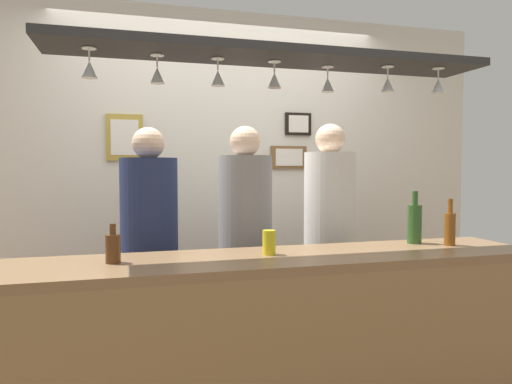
# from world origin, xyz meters

# --- Properties ---
(back_wall) EXTENTS (4.40, 0.06, 2.60)m
(back_wall) POSITION_xyz_m (0.00, 1.10, 1.30)
(back_wall) COLOR silver
(back_wall) RESTS_ON ground_plane
(bar_counter) EXTENTS (2.70, 0.55, 0.96)m
(bar_counter) POSITION_xyz_m (0.00, -0.50, 0.65)
(bar_counter) COLOR brown
(bar_counter) RESTS_ON ground_plane
(overhead_glass_rack) EXTENTS (2.20, 0.36, 0.04)m
(overhead_glass_rack) POSITION_xyz_m (0.00, -0.30, 1.94)
(overhead_glass_rack) COLOR black
(hanging_wineglass_far_left) EXTENTS (0.07, 0.07, 0.13)m
(hanging_wineglass_far_left) POSITION_xyz_m (-0.88, -0.31, 1.83)
(hanging_wineglass_far_left) COLOR silver
(hanging_wineglass_far_left) RESTS_ON overhead_glass_rack
(hanging_wineglass_left) EXTENTS (0.07, 0.07, 0.13)m
(hanging_wineglass_left) POSITION_xyz_m (-0.58, -0.26, 1.83)
(hanging_wineglass_left) COLOR silver
(hanging_wineglass_left) RESTS_ON overhead_glass_rack
(hanging_wineglass_center_left) EXTENTS (0.07, 0.07, 0.13)m
(hanging_wineglass_center_left) POSITION_xyz_m (-0.29, -0.26, 1.83)
(hanging_wineglass_center_left) COLOR silver
(hanging_wineglass_center_left) RESTS_ON overhead_glass_rack
(hanging_wineglass_center) EXTENTS (0.07, 0.07, 0.13)m
(hanging_wineglass_center) POSITION_xyz_m (-0.01, -0.28, 1.83)
(hanging_wineglass_center) COLOR silver
(hanging_wineglass_center) RESTS_ON overhead_glass_rack
(hanging_wineglass_center_right) EXTENTS (0.07, 0.07, 0.13)m
(hanging_wineglass_center_right) POSITION_xyz_m (0.30, -0.23, 1.83)
(hanging_wineglass_center_right) COLOR silver
(hanging_wineglass_center_right) RESTS_ON overhead_glass_rack
(hanging_wineglass_right) EXTENTS (0.07, 0.07, 0.13)m
(hanging_wineglass_right) POSITION_xyz_m (0.60, -0.32, 1.83)
(hanging_wineglass_right) COLOR silver
(hanging_wineglass_right) RESTS_ON overhead_glass_rack
(hanging_wineglass_far_right) EXTENTS (0.07, 0.07, 0.13)m
(hanging_wineglass_far_right) POSITION_xyz_m (0.88, -0.36, 1.83)
(hanging_wineglass_far_right) COLOR silver
(hanging_wineglass_far_right) RESTS_ON overhead_glass_rack
(person_left_navy_shirt) EXTENTS (0.34, 0.34, 1.63)m
(person_left_navy_shirt) POSITION_xyz_m (-0.60, 0.33, 0.98)
(person_left_navy_shirt) COLOR #2D334C
(person_left_navy_shirt) RESTS_ON ground_plane
(person_middle_grey_shirt) EXTENTS (0.34, 0.34, 1.65)m
(person_middle_grey_shirt) POSITION_xyz_m (-0.01, 0.33, 0.99)
(person_middle_grey_shirt) COLOR #2D334C
(person_middle_grey_shirt) RESTS_ON ground_plane
(person_right_white_patterned_shirt) EXTENTS (0.34, 0.34, 1.68)m
(person_right_white_patterned_shirt) POSITION_xyz_m (0.57, 0.33, 1.01)
(person_right_white_patterned_shirt) COLOR #2D334C
(person_right_white_patterned_shirt) RESTS_ON ground_plane
(bottle_champagne_green) EXTENTS (0.08, 0.08, 0.30)m
(bottle_champagne_green) POSITION_xyz_m (0.86, -0.20, 1.07)
(bottle_champagne_green) COLOR #2D5623
(bottle_champagne_green) RESTS_ON bar_counter
(bottle_beer_brown_stubby) EXTENTS (0.07, 0.07, 0.18)m
(bottle_beer_brown_stubby) POSITION_xyz_m (-0.79, -0.32, 1.03)
(bottle_beer_brown_stubby) COLOR #512D14
(bottle_beer_brown_stubby) RESTS_ON bar_counter
(bottle_beer_amber_tall) EXTENTS (0.06, 0.06, 0.26)m
(bottle_beer_amber_tall) POSITION_xyz_m (1.00, -0.32, 1.06)
(bottle_beer_amber_tall) COLOR brown
(bottle_beer_amber_tall) RESTS_ON bar_counter
(drink_can) EXTENTS (0.07, 0.07, 0.12)m
(drink_can) POSITION_xyz_m (-0.05, -0.31, 1.02)
(drink_can) COLOR yellow
(drink_can) RESTS_ON bar_counter
(picture_frame_caricature) EXTENTS (0.26, 0.02, 0.34)m
(picture_frame_caricature) POSITION_xyz_m (-0.74, 1.06, 1.61)
(picture_frame_caricature) COLOR #B29338
(picture_frame_caricature) RESTS_ON back_wall
(picture_frame_lower_pair) EXTENTS (0.30, 0.02, 0.18)m
(picture_frame_lower_pair) POSITION_xyz_m (0.54, 1.06, 1.47)
(picture_frame_lower_pair) COLOR brown
(picture_frame_lower_pair) RESTS_ON back_wall
(picture_frame_upper_small) EXTENTS (0.22, 0.02, 0.18)m
(picture_frame_upper_small) POSITION_xyz_m (0.62, 1.06, 1.74)
(picture_frame_upper_small) COLOR black
(picture_frame_upper_small) RESTS_ON back_wall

